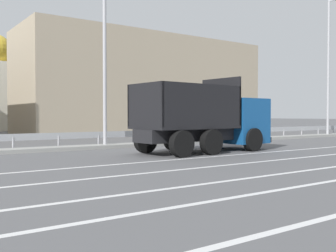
% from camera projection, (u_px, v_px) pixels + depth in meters
% --- Properties ---
extents(ground_plane, '(320.00, 320.00, 0.00)m').
position_uv_depth(ground_plane, '(153.00, 151.00, 17.75)').
color(ground_plane, '#565659').
extents(lane_strip_0, '(69.54, 0.16, 0.01)m').
position_uv_depth(lane_strip_0, '(231.00, 155.00, 15.85)').
color(lane_strip_0, silver).
rests_on(lane_strip_0, ground_plane).
extents(lane_strip_1, '(69.54, 0.16, 0.01)m').
position_uv_depth(lane_strip_1, '(275.00, 160.00, 14.04)').
color(lane_strip_1, silver).
rests_on(lane_strip_1, ground_plane).
extents(lane_strip_2, '(69.54, 0.16, 0.01)m').
position_uv_depth(lane_strip_2, '(333.00, 167.00, 12.20)').
color(lane_strip_2, silver).
rests_on(lane_strip_2, ground_plane).
extents(median_island, '(38.25, 1.10, 0.18)m').
position_uv_depth(median_island, '(125.00, 145.00, 19.89)').
color(median_island, gray).
rests_on(median_island, ground_plane).
extents(median_guardrail, '(69.54, 0.09, 0.78)m').
position_uv_depth(median_guardrail, '(117.00, 135.00, 20.63)').
color(median_guardrail, '#9EA0A5').
rests_on(median_guardrail, ground_plane).
extents(dump_truck, '(6.69, 3.02, 3.31)m').
position_uv_depth(dump_truck, '(216.00, 124.00, 17.80)').
color(dump_truck, '#144C8C').
rests_on(dump_truck, ground_plane).
extents(median_road_sign, '(0.66, 0.16, 2.43)m').
position_uv_depth(median_road_sign, '(191.00, 122.00, 22.31)').
color(median_road_sign, white).
rests_on(median_road_sign, ground_plane).
extents(street_lamp_1, '(0.70, 1.86, 9.55)m').
position_uv_depth(street_lamp_1, '(106.00, 41.00, 19.12)').
color(street_lamp_1, '#ADADB2').
rests_on(street_lamp_1, ground_plane).
extents(street_lamp_2, '(0.72, 2.42, 10.39)m').
position_uv_depth(street_lamp_2, '(330.00, 61.00, 29.60)').
color(street_lamp_2, '#ADADB2').
rests_on(street_lamp_2, ground_plane).
extents(background_building_1, '(22.92, 8.31, 8.88)m').
position_uv_depth(background_building_1, '(143.00, 86.00, 37.69)').
color(background_building_1, tan).
rests_on(background_building_1, ground_plane).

